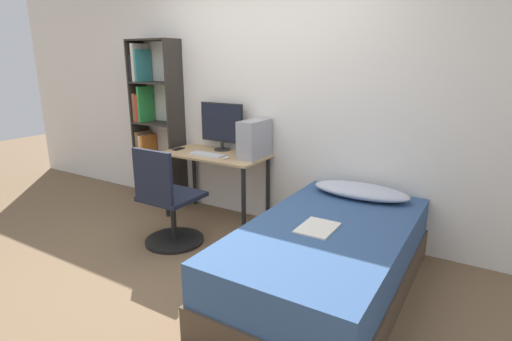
{
  "coord_description": "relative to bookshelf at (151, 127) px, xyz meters",
  "views": [
    {
      "loc": [
        2.03,
        -2.01,
        1.67
      ],
      "look_at": [
        0.3,
        0.82,
        0.75
      ],
      "focal_mm": 28.0,
      "sensor_mm": 36.0,
      "label": 1
    }
  ],
  "objects": [
    {
      "name": "wall_back",
      "position": [
        1.52,
        0.17,
        0.35
      ],
      "size": [
        8.0,
        0.05,
        2.5
      ],
      "color": "silver",
      "rests_on": "ground_plane"
    },
    {
      "name": "desk",
      "position": [
        1.07,
        -0.14,
        -0.28
      ],
      "size": [
        1.1,
        0.57,
        0.73
      ],
      "color": "tan",
      "rests_on": "ground_plane"
    },
    {
      "name": "phone",
      "position": [
        0.59,
        -0.19,
        -0.17
      ],
      "size": [
        0.07,
        0.14,
        0.01
      ],
      "color": "black",
      "rests_on": "desk"
    },
    {
      "name": "pc_tower",
      "position": [
        1.51,
        -0.08,
        0.02
      ],
      "size": [
        0.18,
        0.4,
        0.38
      ],
      "color": "#99999E",
      "rests_on": "desk"
    },
    {
      "name": "pillow",
      "position": [
        2.61,
        -0.12,
        -0.32
      ],
      "size": [
        0.83,
        0.36,
        0.11
      ],
      "color": "#B2B7C6",
      "rests_on": "bed"
    },
    {
      "name": "office_chair",
      "position": [
        1.07,
        -0.88,
        -0.54
      ],
      "size": [
        0.55,
        0.55,
        0.93
      ],
      "color": "black",
      "rests_on": "ground_plane"
    },
    {
      "name": "mouse",
      "position": [
        1.29,
        -0.25,
        -0.16
      ],
      "size": [
        0.06,
        0.09,
        0.02
      ],
      "color": "silver",
      "rests_on": "desk"
    },
    {
      "name": "bookshelf",
      "position": [
        0.0,
        0.0,
        0.0
      ],
      "size": [
        0.61,
        0.29,
        1.9
      ],
      "color": "#2D2823",
      "rests_on": "ground_plane"
    },
    {
      "name": "keyboard",
      "position": [
        1.05,
        -0.25,
        -0.16
      ],
      "size": [
        0.38,
        0.13,
        0.02
      ],
      "color": "silver",
      "rests_on": "desk"
    },
    {
      "name": "magazine",
      "position": [
        2.56,
        -0.94,
        -0.37
      ],
      "size": [
        0.24,
        0.32,
        0.01
      ],
      "color": "silver",
      "rests_on": "bed"
    },
    {
      "name": "monitor",
      "position": [
        1.02,
        0.04,
        0.11
      ],
      "size": [
        0.54,
        0.18,
        0.51
      ],
      "color": "black",
      "rests_on": "desk"
    },
    {
      "name": "ground_plane",
      "position": [
        1.52,
        -1.37,
        -0.9
      ],
      "size": [
        14.0,
        14.0,
        0.0
      ],
      "primitive_type": "plane",
      "color": "brown"
    },
    {
      "name": "bed",
      "position": [
        2.61,
        -0.85,
        -0.64
      ],
      "size": [
        1.09,
        1.99,
        0.52
      ],
      "color": "#4C3D2D",
      "rests_on": "ground_plane"
    }
  ]
}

